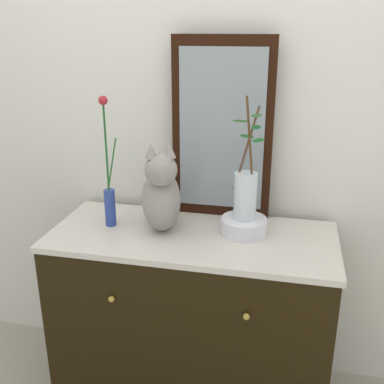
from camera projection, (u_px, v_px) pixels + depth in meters
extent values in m
cube|color=silver|center=(208.00, 98.00, 1.97)|extent=(4.40, 0.08, 2.60)
cube|color=black|center=(192.00, 321.00, 1.98)|extent=(1.13, 0.49, 0.78)
cube|color=beige|center=(192.00, 237.00, 1.84)|extent=(1.15, 0.50, 0.02)
sphere|color=#B79338|center=(111.00, 299.00, 1.71)|extent=(0.02, 0.02, 0.02)
sphere|color=#B79338|center=(246.00, 317.00, 1.61)|extent=(0.02, 0.02, 0.02)
cube|color=black|center=(222.00, 130.00, 1.90)|extent=(0.42, 0.03, 0.76)
cube|color=gray|center=(221.00, 131.00, 1.89)|extent=(0.35, 0.01, 0.67)
ellipsoid|color=gray|center=(161.00, 200.00, 1.85)|extent=(0.22, 0.28, 0.25)
sphere|color=gray|center=(161.00, 170.00, 1.73)|extent=(0.13, 0.13, 0.13)
cone|color=gray|center=(170.00, 150.00, 1.71)|extent=(0.05, 0.05, 0.06)
cone|color=gray|center=(151.00, 151.00, 1.70)|extent=(0.05, 0.05, 0.06)
cylinder|color=gray|center=(160.00, 206.00, 2.08)|extent=(0.08, 0.17, 0.03)
cylinder|color=#293F92|center=(110.00, 208.00, 1.89)|extent=(0.05, 0.05, 0.16)
cylinder|color=#1C5823|center=(106.00, 149.00, 1.81)|extent=(0.01, 0.01, 0.35)
sphere|color=#AF222A|center=(103.00, 100.00, 1.74)|extent=(0.04, 0.04, 0.04)
cylinder|color=#215F27|center=(112.00, 164.00, 1.83)|extent=(0.05, 0.01, 0.22)
cylinder|color=white|center=(244.00, 226.00, 1.83)|extent=(0.18, 0.18, 0.06)
cylinder|color=silver|center=(245.00, 196.00, 1.79)|extent=(0.09, 0.09, 0.19)
cylinder|color=#523623|center=(246.00, 149.00, 1.74)|extent=(0.09, 0.03, 0.33)
ellipsoid|color=#155F1D|center=(247.00, 136.00, 1.76)|extent=(0.08, 0.07, 0.01)
ellipsoid|color=#224F1B|center=(241.00, 121.00, 1.76)|extent=(0.07, 0.05, 0.01)
cylinder|color=#53371B|center=(250.00, 146.00, 1.70)|extent=(0.04, 0.04, 0.37)
ellipsoid|color=#1F6122|center=(258.00, 140.00, 1.67)|extent=(0.06, 0.08, 0.01)
ellipsoid|color=#1A602D|center=(256.00, 127.00, 1.66)|extent=(0.04, 0.07, 0.01)
ellipsoid|color=#254E24|center=(256.00, 116.00, 1.62)|extent=(0.05, 0.08, 0.01)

